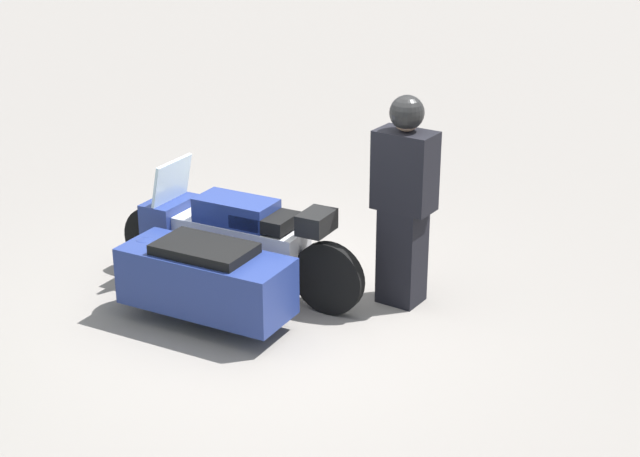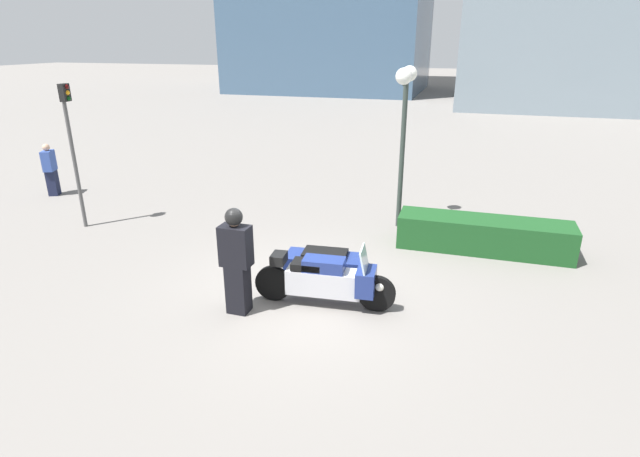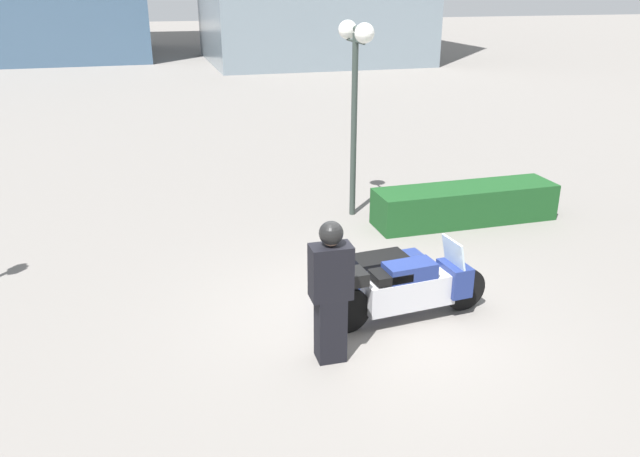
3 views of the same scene
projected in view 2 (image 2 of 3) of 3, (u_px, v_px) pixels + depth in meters
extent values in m
plane|color=slate|center=(300.00, 295.00, 9.24)|extent=(160.00, 160.00, 0.00)
cylinder|color=black|center=(377.00, 294.00, 8.63)|extent=(0.66, 0.15, 0.66)
cylinder|color=black|center=(273.00, 283.00, 8.99)|extent=(0.66, 0.15, 0.66)
cylinder|color=black|center=(322.00, 274.00, 9.49)|extent=(0.52, 0.14, 0.51)
cube|color=#B7B7BC|center=(324.00, 282.00, 8.76)|extent=(1.34, 0.50, 0.45)
cube|color=navy|center=(324.00, 265.00, 8.65)|extent=(0.75, 0.43, 0.24)
cube|color=black|center=(307.00, 265.00, 8.71)|extent=(0.55, 0.41, 0.12)
cube|color=navy|center=(366.00, 281.00, 8.59)|extent=(0.36, 0.55, 0.44)
cube|color=silver|center=(364.00, 259.00, 8.45)|extent=(0.15, 0.52, 0.40)
sphere|color=white|center=(380.00, 286.00, 8.56)|extent=(0.18, 0.18, 0.18)
cube|color=navy|center=(325.00, 268.00, 9.43)|extent=(1.53, 0.70, 0.50)
sphere|color=navy|center=(358.00, 269.00, 9.29)|extent=(0.47, 0.48, 0.47)
cube|color=black|center=(325.00, 254.00, 9.32)|extent=(0.85, 0.56, 0.09)
cube|color=black|center=(279.00, 258.00, 8.79)|extent=(0.27, 0.37, 0.18)
cube|color=black|center=(238.00, 288.00, 8.57)|extent=(0.37, 0.32, 0.88)
cube|color=black|center=(236.00, 246.00, 8.29)|extent=(0.52, 0.32, 0.70)
sphere|color=tan|center=(234.00, 219.00, 8.12)|extent=(0.24, 0.24, 0.24)
sphere|color=black|center=(234.00, 217.00, 8.11)|extent=(0.30, 0.30, 0.30)
cube|color=#19471E|center=(484.00, 235.00, 11.11)|extent=(3.75, 0.93, 0.74)
cylinder|color=#2D3833|center=(402.00, 155.00, 12.06)|extent=(0.12, 0.12, 3.65)
cylinder|color=#2D3833|center=(406.00, 83.00, 11.47)|extent=(0.05, 0.97, 0.05)
sphere|color=white|center=(409.00, 74.00, 11.84)|extent=(0.37, 0.37, 0.37)
sphere|color=white|center=(404.00, 76.00, 10.97)|extent=(0.37, 0.37, 0.37)
sphere|color=#2D3833|center=(407.00, 73.00, 11.39)|extent=(0.12, 0.12, 0.12)
cylinder|color=#4C4C4C|center=(75.00, 167.00, 12.12)|extent=(0.09, 0.09, 3.10)
cube|color=black|center=(64.00, 93.00, 11.49)|extent=(0.18, 0.28, 0.40)
sphere|color=#410707|center=(66.00, 87.00, 11.44)|extent=(0.11, 0.11, 0.11)
sphere|color=orange|center=(67.00, 93.00, 11.48)|extent=(0.11, 0.11, 0.11)
sphere|color=#07350F|center=(68.00, 98.00, 11.53)|extent=(0.11, 0.11, 0.11)
cube|color=#191E38|center=(53.00, 183.00, 15.09)|extent=(0.37, 0.39, 0.76)
cube|color=#334C99|center=(49.00, 161.00, 14.85)|extent=(0.42, 0.51, 0.60)
sphere|color=tan|center=(46.00, 147.00, 14.71)|extent=(0.21, 0.21, 0.21)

